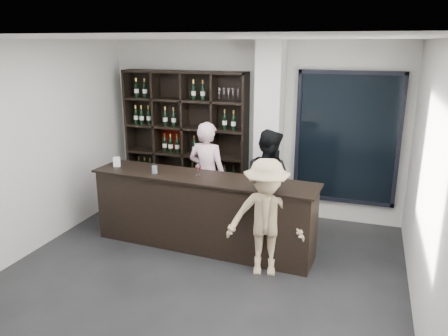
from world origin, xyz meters
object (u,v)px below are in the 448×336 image
(tasting_counter, at_px, (203,212))
(wine_shelf, at_px, (186,141))
(taster_pink, at_px, (207,175))
(customer, at_px, (266,218))
(taster_black, at_px, (268,183))

(tasting_counter, bearing_deg, wine_shelf, 124.53)
(wine_shelf, distance_m, taster_pink, 1.04)
(tasting_counter, distance_m, customer, 1.12)
(wine_shelf, relative_size, tasting_counter, 0.74)
(customer, bearing_deg, tasting_counter, 144.97)
(wine_shelf, relative_size, customer, 1.58)
(tasting_counter, height_order, customer, customer)
(taster_black, xyz_separation_m, customer, (0.25, -1.18, -0.06))
(wine_shelf, height_order, tasting_counter, wine_shelf)
(customer, bearing_deg, wine_shelf, 123.03)
(tasting_counter, distance_m, taster_pink, 0.84)
(taster_black, relative_size, customer, 1.08)
(taster_pink, height_order, taster_black, taster_pink)
(wine_shelf, height_order, customer, wine_shelf)
(tasting_counter, relative_size, customer, 2.14)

